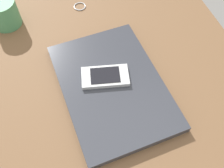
% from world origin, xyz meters
% --- Properties ---
extents(desk_surface, '(1.20, 0.80, 0.03)m').
position_xyz_m(desk_surface, '(0.00, 0.00, 0.01)').
color(desk_surface, brown).
rests_on(desk_surface, ground).
extents(laptop_closed, '(0.37, 0.27, 0.02)m').
position_xyz_m(laptop_closed, '(-0.09, -0.01, 0.04)').
color(laptop_closed, '#33353D').
rests_on(laptop_closed, desk_surface).
extents(cell_phone_on_laptop, '(0.09, 0.13, 0.01)m').
position_xyz_m(cell_phone_on_laptop, '(-0.06, 0.00, 0.06)').
color(cell_phone_on_laptop, silver).
rests_on(cell_phone_on_laptop, laptop_closed).
extents(key_ring, '(0.04, 0.04, 0.00)m').
position_xyz_m(key_ring, '(0.24, -0.01, 0.03)').
color(key_ring, silver).
rests_on(key_ring, desk_surface).
extents(coffee_mug, '(0.12, 0.09, 0.08)m').
position_xyz_m(coffee_mug, '(0.24, 0.22, 0.07)').
color(coffee_mug, '#4C9360').
rests_on(coffee_mug, desk_surface).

